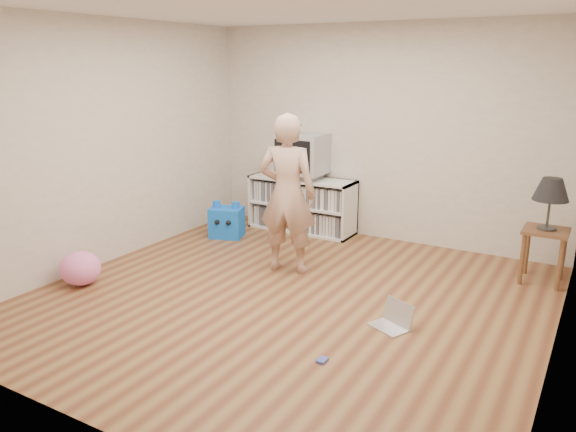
# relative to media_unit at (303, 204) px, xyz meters

# --- Properties ---
(ground) EXTENTS (4.50, 4.50, 0.00)m
(ground) POSITION_rel_media_unit_xyz_m (0.96, -2.04, -0.35)
(ground) COLOR brown
(ground) RESTS_ON ground
(walls) EXTENTS (4.52, 4.52, 2.60)m
(walls) POSITION_rel_media_unit_xyz_m (0.96, -2.04, 0.95)
(walls) COLOR beige
(walls) RESTS_ON ground
(ceiling) EXTENTS (4.50, 4.50, 0.01)m
(ceiling) POSITION_rel_media_unit_xyz_m (0.96, -2.04, 2.25)
(ceiling) COLOR white
(ceiling) RESTS_ON walls
(media_unit) EXTENTS (1.40, 0.45, 0.70)m
(media_unit) POSITION_rel_media_unit_xyz_m (0.00, 0.00, 0.00)
(media_unit) COLOR white
(media_unit) RESTS_ON ground
(dvd_deck) EXTENTS (0.45, 0.35, 0.07)m
(dvd_deck) POSITION_rel_media_unit_xyz_m (-0.00, -0.02, 0.39)
(dvd_deck) COLOR gray
(dvd_deck) RESTS_ON media_unit
(crt_tv) EXTENTS (0.60, 0.53, 0.50)m
(crt_tv) POSITION_rel_media_unit_xyz_m (0.00, -0.02, 0.67)
(crt_tv) COLOR #A2A2A7
(crt_tv) RESTS_ON dvd_deck
(side_table) EXTENTS (0.42, 0.42, 0.55)m
(side_table) POSITION_rel_media_unit_xyz_m (2.95, -0.39, 0.07)
(side_table) COLOR brown
(side_table) RESTS_ON ground
(table_lamp) EXTENTS (0.34, 0.34, 0.52)m
(table_lamp) POSITION_rel_media_unit_xyz_m (2.95, -0.39, 0.59)
(table_lamp) COLOR #333333
(table_lamp) RESTS_ON side_table
(person) EXTENTS (0.68, 0.52, 1.66)m
(person) POSITION_rel_media_unit_xyz_m (0.58, -1.39, 0.48)
(person) COLOR tan
(person) RESTS_ON ground
(laptop) EXTENTS (0.38, 0.35, 0.21)m
(laptop) POSITION_rel_media_unit_xyz_m (2.01, -2.09, -0.29)
(laptop) COLOR silver
(laptop) RESTS_ON ground
(playing_cards) EXTENTS (0.07, 0.09, 0.02)m
(playing_cards) POSITION_rel_media_unit_xyz_m (1.76, -2.90, -0.34)
(playing_cards) COLOR #4453B7
(playing_cards) RESTS_ON ground
(plush_blue) EXTENTS (0.48, 0.42, 0.46)m
(plush_blue) POSITION_rel_media_unit_xyz_m (-0.69, -0.74, -0.15)
(plush_blue) COLOR blue
(plush_blue) RESTS_ON ground
(plush_pink) EXTENTS (0.43, 0.43, 0.34)m
(plush_pink) POSITION_rel_media_unit_xyz_m (-0.99, -2.76, -0.18)
(plush_pink) COLOR pink
(plush_pink) RESTS_ON ground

